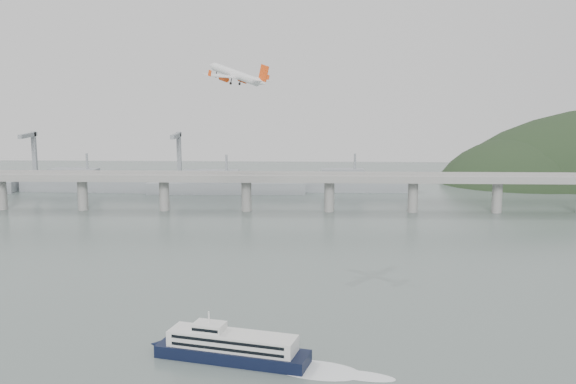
{
  "coord_description": "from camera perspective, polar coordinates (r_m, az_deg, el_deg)",
  "views": [
    {
      "loc": [
        8.52,
        -199.05,
        78.5
      ],
      "look_at": [
        0.0,
        55.0,
        36.0
      ],
      "focal_mm": 42.0,
      "sensor_mm": 36.0,
      "label": 1
    }
  ],
  "objects": [
    {
      "name": "bridge",
      "position": [
        403.78,
        0.53,
        0.82
      ],
      "size": [
        800.0,
        22.0,
        23.9
      ],
      "color": "gray",
      "rests_on": "ground"
    },
    {
      "name": "ferry",
      "position": [
        196.04,
        -4.73,
        -12.97
      ],
      "size": [
        71.16,
        26.32,
        13.66
      ],
      "rotation": [
        0.0,
        0.0,
        -0.26
      ],
      "color": "black",
      "rests_on": "ground"
    },
    {
      "name": "distant_fleet",
      "position": [
        497.49,
        -17.34,
        0.7
      ],
      "size": [
        453.0,
        60.9,
        40.0
      ],
      "color": "gray",
      "rests_on": "ground"
    },
    {
      "name": "ground",
      "position": [
        214.14,
        -0.5,
        -12.01
      ],
      "size": [
        900.0,
        900.0,
        0.0
      ],
      "primitive_type": "plane",
      "color": "#55635F",
      "rests_on": "ground"
    },
    {
      "name": "airliner",
      "position": [
        298.94,
        -4.36,
        9.85
      ],
      "size": [
        31.77,
        30.17,
        12.23
      ],
      "rotation": [
        0.05,
        -0.24,
        2.42
      ],
      "color": "white",
      "rests_on": "ground"
    }
  ]
}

